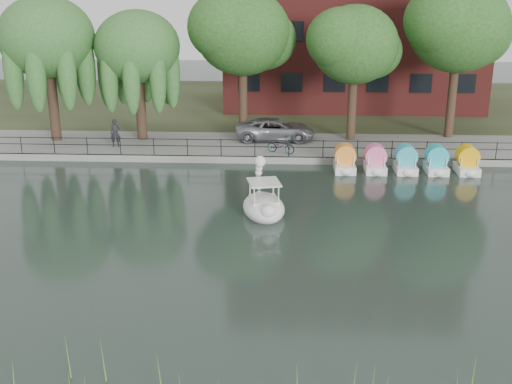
# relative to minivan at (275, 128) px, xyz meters

# --- Properties ---
(ground_plane) EXTENTS (120.00, 120.00, 0.00)m
(ground_plane) POSITION_rel_minivan_xyz_m (-1.14, -17.07, -1.21)
(ground_plane) COLOR #35453C
(promenade) EXTENTS (40.00, 6.00, 0.40)m
(promenade) POSITION_rel_minivan_xyz_m (-1.14, -1.07, -1.01)
(promenade) COLOR gray
(promenade) RESTS_ON ground_plane
(kerb) EXTENTS (40.00, 0.25, 0.40)m
(kerb) POSITION_rel_minivan_xyz_m (-1.14, -4.02, -1.01)
(kerb) COLOR gray
(kerb) RESTS_ON ground_plane
(land_strip) EXTENTS (60.00, 22.00, 0.36)m
(land_strip) POSITION_rel_minivan_xyz_m (-1.14, 12.93, -1.03)
(land_strip) COLOR #47512D
(land_strip) RESTS_ON ground_plane
(railing) EXTENTS (32.00, 0.05, 1.00)m
(railing) POSITION_rel_minivan_xyz_m (-1.14, -3.82, -0.06)
(railing) COLOR black
(railing) RESTS_ON promenade
(willow_left) EXTENTS (5.88, 5.88, 9.01)m
(willow_left) POSITION_rel_minivan_xyz_m (-14.14, -0.57, 5.66)
(willow_left) COLOR #473323
(willow_left) RESTS_ON promenade
(willow_mid) EXTENTS (5.32, 5.32, 8.15)m
(willow_mid) POSITION_rel_minivan_xyz_m (-8.64, -0.07, 5.04)
(willow_mid) COLOR #473323
(willow_mid) RESTS_ON promenade
(broadleaf_center) EXTENTS (6.00, 6.00, 9.25)m
(broadleaf_center) POSITION_rel_minivan_xyz_m (-2.14, 0.93, 5.85)
(broadleaf_center) COLOR #473323
(broadleaf_center) RESTS_ON promenade
(broadleaf_right) EXTENTS (5.40, 5.40, 8.32)m
(broadleaf_right) POSITION_rel_minivan_xyz_m (4.86, 0.43, 5.18)
(broadleaf_right) COLOR #473323
(broadleaf_right) RESTS_ON promenade
(broadleaf_far) EXTENTS (6.30, 6.30, 9.71)m
(broadleaf_far) POSITION_rel_minivan_xyz_m (11.36, 1.43, 6.19)
(broadleaf_far) COLOR #473323
(broadleaf_far) RESTS_ON promenade
(minivan) EXTENTS (2.79, 5.87, 1.62)m
(minivan) POSITION_rel_minivan_xyz_m (0.00, 0.00, 0.00)
(minivan) COLOR gray
(minivan) RESTS_ON promenade
(bicycle) EXTENTS (1.18, 1.82, 1.00)m
(bicycle) POSITION_rel_minivan_xyz_m (0.39, -3.14, -0.31)
(bicycle) COLOR gray
(bicycle) RESTS_ON promenade
(pedestrian) EXTENTS (0.80, 0.63, 1.98)m
(pedestrian) POSITION_rel_minivan_xyz_m (-9.85, -2.14, 0.18)
(pedestrian) COLOR black
(pedestrian) RESTS_ON promenade
(swan_boat) EXTENTS (2.48, 3.33, 2.54)m
(swan_boat) POSITION_rel_minivan_xyz_m (-0.33, -12.42, -0.65)
(swan_boat) COLOR white
(swan_boat) RESTS_ON ground_plane
(pedal_boat_row) EXTENTS (7.95, 1.70, 1.40)m
(pedal_boat_row) POSITION_rel_minivan_xyz_m (7.41, -5.35, -0.60)
(pedal_boat_row) COLOR white
(pedal_boat_row) RESTS_ON ground_plane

